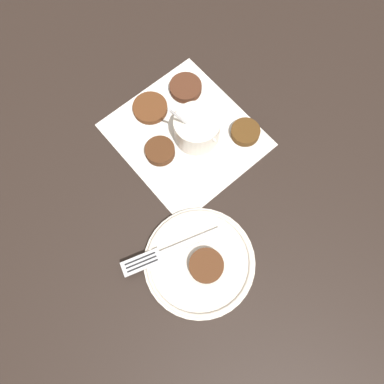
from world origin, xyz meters
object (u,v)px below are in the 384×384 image
at_px(serving_plate, 199,262).
at_px(sauce_bowl, 197,129).
at_px(fritter_on_plate, 206,266).
at_px(fork, 161,254).

bearing_deg(serving_plate, sauce_bowl, 137.14).
xyz_separation_m(fritter_on_plate, fork, (-0.07, -0.05, -0.00)).
xyz_separation_m(serving_plate, fritter_on_plate, (0.02, 0.00, 0.02)).
distance_m(serving_plate, fork, 0.07).
relative_size(sauce_bowl, fork, 0.62).
bearing_deg(sauce_bowl, fork, -58.53).
xyz_separation_m(sauce_bowl, serving_plate, (0.20, -0.18, -0.02)).
bearing_deg(fritter_on_plate, fork, -147.96).
relative_size(serving_plate, fritter_on_plate, 3.25).
relative_size(fritter_on_plate, fork, 0.34).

